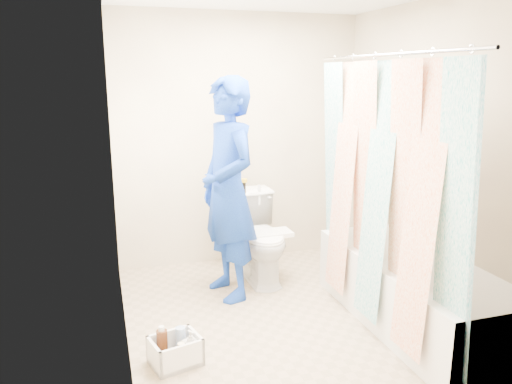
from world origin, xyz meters
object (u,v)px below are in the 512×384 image
object	(u,v)px
toilet	(260,237)
plumber	(228,190)
bathtub	(413,290)
cleaning_caddy	(177,351)

from	to	relation	value
toilet	plumber	world-z (taller)	plumber
bathtub	plumber	distance (m)	1.62
bathtub	plumber	size ratio (longest dim) A/B	0.96
bathtub	cleaning_caddy	size ratio (longest dim) A/B	4.90
bathtub	toilet	size ratio (longest dim) A/B	2.22
bathtub	toilet	distance (m)	1.42
plumber	cleaning_caddy	bearing A→B (deg)	-44.94
toilet	plumber	xyz separation A→B (m)	(-0.35, -0.24, 0.52)
bathtub	plumber	bearing A→B (deg)	141.99
toilet	cleaning_caddy	world-z (taller)	toilet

